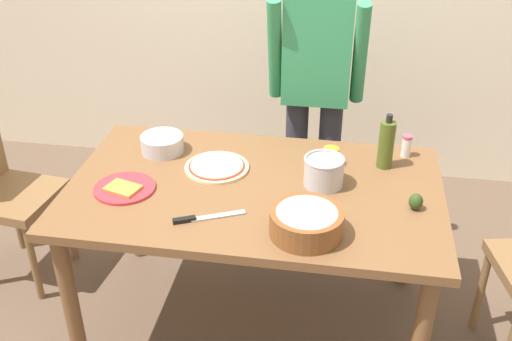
{
  "coord_description": "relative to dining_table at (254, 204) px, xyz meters",
  "views": [
    {
      "loc": [
        0.37,
        -2.17,
        2.12
      ],
      "look_at": [
        0.0,
        0.05,
        0.81
      ],
      "focal_mm": 42.43,
      "sensor_mm": 36.0,
      "label": 1
    }
  ],
  "objects": [
    {
      "name": "pizza_raw_on_board",
      "position": [
        -0.19,
        0.12,
        0.1
      ],
      "size": [
        0.29,
        0.29,
        0.02
      ],
      "color": "beige",
      "rests_on": "dining_table"
    },
    {
      "name": "avocado",
      "position": [
        0.67,
        -0.06,
        0.13
      ],
      "size": [
        0.06,
        0.06,
        0.07
      ],
      "primitive_type": "ellipsoid",
      "color": "#2D4219",
      "rests_on": "dining_table"
    },
    {
      "name": "popcorn_bowl",
      "position": [
        0.25,
        -0.3,
        0.15
      ],
      "size": [
        0.28,
        0.28,
        0.11
      ],
      "color": "brown",
      "rests_on": "dining_table"
    },
    {
      "name": "olive_oil_bottle",
      "position": [
        0.55,
        0.27,
        0.2
      ],
      "size": [
        0.07,
        0.07,
        0.26
      ],
      "color": "#47561E",
      "rests_on": "dining_table"
    },
    {
      "name": "salt_shaker",
      "position": [
        0.65,
        0.38,
        0.14
      ],
      "size": [
        0.04,
        0.04,
        0.11
      ],
      "color": "white",
      "rests_on": "dining_table"
    },
    {
      "name": "steel_pot",
      "position": [
        0.29,
        0.06,
        0.16
      ],
      "size": [
        0.17,
        0.17,
        0.13
      ],
      "color": "#B7B7BC",
      "rests_on": "dining_table"
    },
    {
      "name": "cup_orange",
      "position": [
        0.31,
        0.24,
        0.13
      ],
      "size": [
        0.07,
        0.07,
        0.08
      ],
      "primitive_type": "cylinder",
      "color": "orange",
      "rests_on": "dining_table"
    },
    {
      "name": "mixing_bowl_steel",
      "position": [
        -0.48,
        0.24,
        0.13
      ],
      "size": [
        0.2,
        0.2,
        0.08
      ],
      "color": "#B7B7BC",
      "rests_on": "dining_table"
    },
    {
      "name": "plate_with_slice",
      "position": [
        -0.54,
        -0.12,
        0.1
      ],
      "size": [
        0.26,
        0.26,
        0.02
      ],
      "color": "red",
      "rests_on": "dining_table"
    },
    {
      "name": "ground",
      "position": [
        0.0,
        0.0,
        -0.67
      ],
      "size": [
        8.0,
        8.0,
        0.0
      ],
      "primitive_type": "plane",
      "color": "brown"
    },
    {
      "name": "dining_table",
      "position": [
        0.0,
        0.0,
        0.0
      ],
      "size": [
        1.6,
        0.96,
        0.76
      ],
      "color": "brown",
      "rests_on": "ground"
    },
    {
      "name": "chef_knife",
      "position": [
        -0.17,
        -0.28,
        0.1
      ],
      "size": [
        0.27,
        0.14,
        0.02
      ],
      "color": "silver",
      "rests_on": "dining_table"
    },
    {
      "name": "person_cook",
      "position": [
        0.2,
        0.76,
        0.27
      ],
      "size": [
        0.49,
        0.25,
        1.62
      ],
      "color": "#2D2D38",
      "rests_on": "ground"
    }
  ]
}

